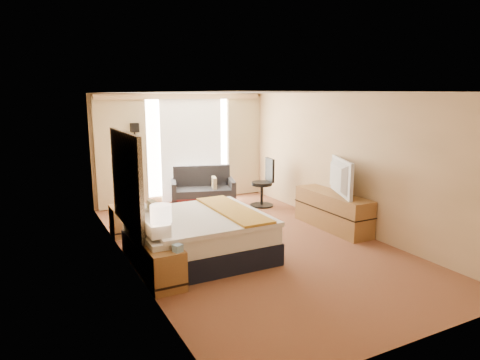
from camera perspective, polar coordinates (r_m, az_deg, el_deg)
name	(u,v)px	position (r m, az deg, el deg)	size (l,w,h in m)	color
floor	(250,243)	(7.63, 1.33, -8.35)	(4.20, 7.00, 0.02)	#5B221A
ceiling	(251,93)	(7.18, 1.43, 11.56)	(4.20, 7.00, 0.02)	white
wall_back	(181,148)	(10.47, -7.89, 4.27)	(4.20, 0.02, 2.60)	#E6BC8C
wall_front	(419,225)	(4.63, 22.79, -5.56)	(4.20, 0.02, 2.60)	#E6BC8C
wall_left	(126,182)	(6.57, -14.91, -0.22)	(0.02, 7.00, 2.60)	#E6BC8C
wall_right	(346,162)	(8.49, 13.91, 2.40)	(0.02, 7.00, 2.60)	#E6BC8C
headboard	(126,180)	(6.77, -14.94, -0.05)	(0.06, 1.85, 1.50)	black
nightstand_left	(165,269)	(5.95, -9.91, -11.58)	(0.45, 0.52, 0.55)	olive
nightstand_right	(124,221)	(8.24, -15.21, -5.26)	(0.45, 0.52, 0.55)	olive
media_dresser	(333,211)	(8.52, 12.23, -4.03)	(0.50, 1.80, 0.70)	olive
window	(191,147)	(10.52, -6.55, 4.45)	(2.30, 0.02, 2.30)	white
curtains	(182,144)	(10.35, -7.71, 4.80)	(4.12, 0.19, 2.56)	beige
bed	(198,235)	(6.91, -5.62, -7.36)	(2.05, 1.87, 1.00)	black
loveseat	(203,193)	(10.08, -4.96, -1.72)	(1.62, 1.18, 0.91)	#551819
floor_lamp	(135,148)	(9.94, -13.78, 4.12)	(0.25, 0.25, 1.95)	black
desk_chair	(264,185)	(9.97, 3.25, -0.66)	(0.54, 0.54, 1.12)	black
lamp_left	(161,215)	(5.76, -10.49, -4.58)	(0.28, 0.28, 0.60)	black
lamp_right	(121,183)	(8.12, -15.60, -0.36)	(0.27, 0.27, 0.56)	black
tissue_box	(178,248)	(5.71, -8.31, -8.98)	(0.11, 0.11, 0.10)	#82ADCA
telephone	(129,204)	(8.18, -14.58, -3.11)	(0.16, 0.12, 0.06)	black
television	(335,177)	(8.26, 12.58, 0.42)	(1.20, 0.16, 0.69)	black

